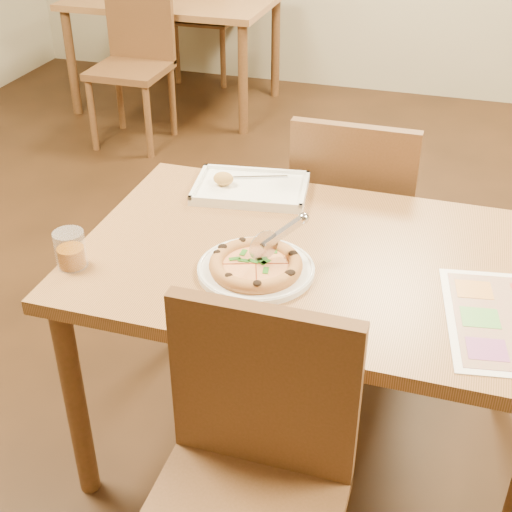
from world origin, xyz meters
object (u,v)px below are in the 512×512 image
(pizza, at_px, (256,265))
(chair_near, at_px, (251,458))
(appetizer_tray, at_px, (249,189))
(bg_chair_far, at_px, (202,4))
(plate, at_px, (256,270))
(menu, at_px, (510,321))
(pizza_cutter, at_px, (277,237))
(glass_tumbler, at_px, (71,251))
(dining_table, at_px, (316,281))
(bg_chair_near, at_px, (135,46))
(chair_far, at_px, (354,206))
(bg_table, at_px, (174,11))

(pizza, bearing_deg, chair_near, -74.05)
(chair_near, distance_m, appetizer_tray, 0.97)
(chair_near, height_order, bg_chair_far, same)
(plate, height_order, menu, plate)
(pizza_cutter, bearing_deg, plate, 175.48)
(pizza, relative_size, glass_tumbler, 2.40)
(pizza_cutter, xyz_separation_m, glass_tumbler, (-0.52, -0.16, -0.05))
(chair_near, xyz_separation_m, plate, (-0.13, 0.47, 0.16))
(chair_near, xyz_separation_m, appetizer_tray, (-0.29, 0.91, 0.17))
(chair_near, bearing_deg, pizza_cutter, 100.06)
(chair_near, height_order, pizza_cutter, chair_near)
(pizza_cutter, xyz_separation_m, menu, (0.59, -0.07, -0.09))
(chair_near, relative_size, pizza, 1.93)
(glass_tumbler, height_order, menu, glass_tumbler)
(chair_near, bearing_deg, glass_tumbler, 149.45)
(dining_table, xyz_separation_m, pizza, (-0.13, -0.14, 0.11))
(pizza, bearing_deg, bg_chair_near, 122.13)
(chair_far, height_order, appetizer_tray, chair_far)
(bg_chair_near, distance_m, plate, 2.75)
(dining_table, height_order, appetizer_tray, appetizer_tray)
(pizza, relative_size, appetizer_tray, 0.64)
(dining_table, bearing_deg, bg_chair_far, 115.85)
(bg_table, height_order, glass_tumbler, glass_tumbler)
(bg_table, bearing_deg, bg_chair_far, 90.00)
(bg_table, height_order, appetizer_tray, appetizer_tray)
(bg_chair_far, height_order, plate, bg_chair_far)
(menu, bearing_deg, pizza, 178.60)
(dining_table, xyz_separation_m, appetizer_tray, (-0.29, 0.30, 0.10))
(pizza, xyz_separation_m, pizza_cutter, (0.04, 0.05, 0.06))
(chair_far, bearing_deg, bg_chair_far, -59.35)
(dining_table, height_order, bg_chair_far, bg_chair_far)
(dining_table, height_order, menu, menu)
(pizza, bearing_deg, menu, -1.40)
(chair_far, bearing_deg, chair_near, 90.00)
(pizza_cutter, bearing_deg, pizza, -176.91)
(dining_table, distance_m, pizza, 0.22)
(bg_table, relative_size, menu, 3.14)
(chair_far, bearing_deg, appetizer_tray, 45.55)
(dining_table, bearing_deg, bg_chair_near, 126.05)
(glass_tumbler, bearing_deg, bg_chair_near, 112.09)
(chair_far, xyz_separation_m, bg_chair_far, (-1.60, 2.70, 0.00))
(pizza_cutter, bearing_deg, menu, -55.87)
(dining_table, xyz_separation_m, glass_tumbler, (-0.61, -0.24, 0.13))
(bg_chair_far, xyz_separation_m, appetizer_tray, (1.31, -3.00, 0.17))
(chair_far, bearing_deg, dining_table, 90.00)
(menu, bearing_deg, dining_table, 162.93)
(dining_table, distance_m, bg_chair_far, 3.67)
(chair_far, height_order, bg_table, chair_far)
(menu, bearing_deg, pizza_cutter, 173.42)
(plate, xyz_separation_m, glass_tumbler, (-0.47, -0.11, 0.04))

